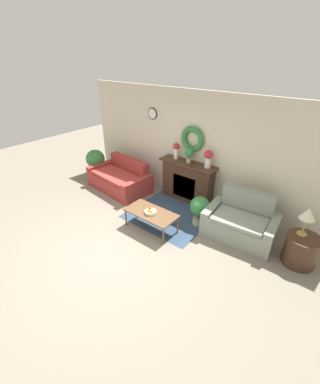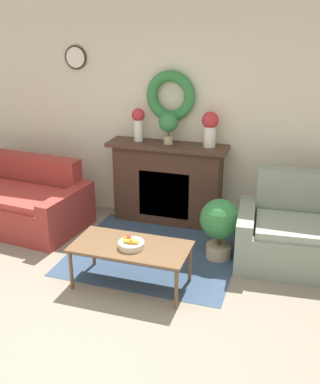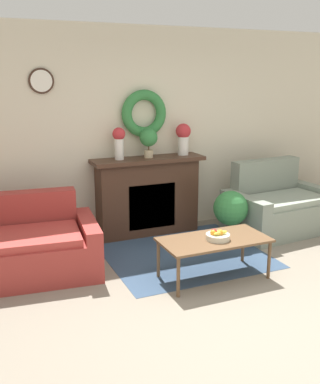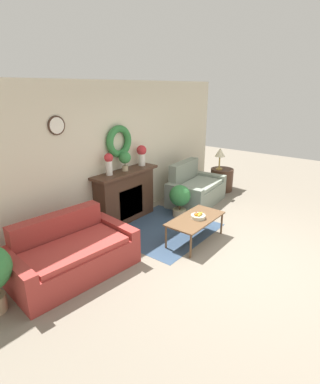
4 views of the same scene
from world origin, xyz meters
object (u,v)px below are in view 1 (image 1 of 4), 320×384
at_px(side_table_by_loveseat, 301,250).
at_px(potted_plant_floor_by_loveseat, 200,208).
at_px(couch_left, 120,179).
at_px(loveseat_right, 241,223).
at_px(potted_plant_on_mantel, 189,153).
at_px(vase_on_mantel_left, 176,150).
at_px(fruit_bowl, 150,212).
at_px(vase_on_mantel_right, 208,158).
at_px(potted_plant_floor_by_couch, 96,160).
at_px(fireplace, 187,181).
at_px(coffee_table, 151,214).
at_px(table_lamp, 308,215).

xyz_separation_m(side_table_by_loveseat, potted_plant_floor_by_loveseat, (-2.06, -0.09, 0.13)).
xyz_separation_m(couch_left, loveseat_right, (3.50, 0.07, 0.02)).
bearing_deg(potted_plant_on_mantel, vase_on_mantel_left, 177.09).
distance_m(side_table_by_loveseat, potted_plant_floor_by_loveseat, 2.07).
relative_size(fruit_bowl, vase_on_mantel_left, 0.61).
distance_m(vase_on_mantel_right, potted_plant_floor_by_loveseat, 1.20).
relative_size(loveseat_right, side_table_by_loveseat, 2.54).
bearing_deg(potted_plant_floor_by_couch, loveseat_right, 0.21).
xyz_separation_m(fireplace, fruit_bowl, (0.13, -1.61, -0.05)).
xyz_separation_m(vase_on_mantel_left, potted_plant_on_mantel, (0.39, -0.02, 0.01)).
xyz_separation_m(loveseat_right, vase_on_mantel_left, (-2.09, 0.58, 0.96)).
xyz_separation_m(fireplace, couch_left, (-1.80, -0.65, -0.23)).
xyz_separation_m(coffee_table, table_lamp, (2.69, 0.97, 0.59)).
bearing_deg(loveseat_right, vase_on_mantel_right, 148.89).
bearing_deg(vase_on_mantel_right, potted_plant_floor_by_loveseat, -68.15).
height_order(coffee_table, potted_plant_on_mantel, potted_plant_on_mantel).
xyz_separation_m(vase_on_mantel_right, potted_plant_floor_by_couch, (-3.41, -0.60, -0.73)).
distance_m(side_table_by_loveseat, potted_plant_floor_by_couch, 5.79).
distance_m(fireplace, couch_left, 1.93).
height_order(fireplace, fruit_bowl, fireplace).
relative_size(coffee_table, vase_on_mantel_left, 2.78).
bearing_deg(vase_on_mantel_left, fireplace, -0.83).
relative_size(side_table_by_loveseat, vase_on_mantel_left, 1.43).
xyz_separation_m(couch_left, side_table_by_loveseat, (4.68, -0.01, -0.00)).
distance_m(loveseat_right, vase_on_mantel_right, 1.64).
relative_size(vase_on_mantel_left, vase_on_mantel_right, 0.97).
bearing_deg(coffee_table, table_lamp, 19.74).
relative_size(fruit_bowl, vase_on_mantel_right, 0.59).
relative_size(loveseat_right, potted_plant_floor_by_couch, 1.69).
relative_size(loveseat_right, coffee_table, 1.31).
bearing_deg(loveseat_right, coffee_table, -152.84).
distance_m(couch_left, potted_plant_floor_by_couch, 1.13).
relative_size(vase_on_mantel_right, potted_plant_floor_by_loveseat, 0.62).
distance_m(couch_left, loveseat_right, 3.50).
bearing_deg(vase_on_mantel_right, table_lamp, -14.94).
bearing_deg(fireplace, potted_plant_floor_by_couch, -168.39).
height_order(couch_left, potted_plant_floor_by_couch, potted_plant_floor_by_couch).
height_order(coffee_table, vase_on_mantel_left, vase_on_mantel_left).
distance_m(couch_left, side_table_by_loveseat, 4.68).
bearing_deg(potted_plant_floor_by_loveseat, table_lamp, 4.29).
bearing_deg(vase_on_mantel_right, potted_plant_on_mantel, -177.74).
distance_m(fireplace, potted_plant_floor_by_loveseat, 1.12).
distance_m(couch_left, coffee_table, 2.13).
xyz_separation_m(table_lamp, vase_on_mantel_left, (-3.19, 0.61, 0.29)).
bearing_deg(loveseat_right, side_table_by_loveseat, -9.08).
height_order(fireplace, vase_on_mantel_right, vase_on_mantel_right).
height_order(fireplace, coffee_table, fireplace).
relative_size(loveseat_right, fruit_bowl, 5.95).
bearing_deg(table_lamp, coffee_table, -160.26).
relative_size(side_table_by_loveseat, potted_plant_floor_by_loveseat, 0.86).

